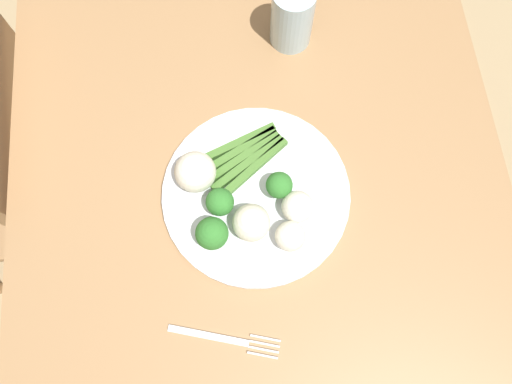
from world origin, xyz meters
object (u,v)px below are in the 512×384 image
object	(u,v)px
chair	(0,164)
broccoli_back	(279,185)
plate	(256,194)
cauliflower_left	(195,172)
broccoli_front_left	(212,234)
dining_table	(257,187)
asparagus_bundle	(244,157)
broccoli_near_center	(220,202)
cauliflower_back_right	(251,223)
cauliflower_edge	(290,236)
fork	(226,339)
water_glass	(292,17)
cauliflower_near_fork	(298,207)

from	to	relation	value
chair	broccoli_back	xyz separation A→B (m)	(0.20, 0.57, 0.28)
plate	cauliflower_left	distance (m)	0.10
broccoli_back	broccoli_front_left	size ratio (longest dim) A/B	0.84
dining_table	asparagus_bundle	bearing A→B (deg)	-106.68
broccoli_near_center	cauliflower_left	distance (m)	0.06
broccoli_near_center	cauliflower_back_right	bearing A→B (deg)	50.43
broccoli_front_left	cauliflower_back_right	distance (m)	0.06
asparagus_bundle	broccoli_near_center	xyz separation A→B (m)	(0.08, -0.04, 0.02)
cauliflower_edge	fork	size ratio (longest dim) A/B	0.28
cauliflower_back_right	cauliflower_left	size ratio (longest dim) A/B	0.90
asparagus_bundle	broccoli_back	size ratio (longest dim) A/B	2.98
chair	asparagus_bundle	world-z (taller)	chair
broccoli_back	water_glass	distance (m)	0.29
cauliflower_edge	chair	bearing A→B (deg)	-115.72
plate	cauliflower_near_fork	world-z (taller)	cauliflower_near_fork
cauliflower_edge	fork	distance (m)	0.18
chair	plate	world-z (taller)	chair
dining_table	plate	bearing A→B (deg)	-8.08
asparagus_bundle	cauliflower_back_right	bearing A→B (deg)	60.36
plate	water_glass	distance (m)	0.30
chair	fork	bearing A→B (deg)	45.04
dining_table	broccoli_near_center	bearing A→B (deg)	-41.70
chair	broccoli_near_center	bearing A→B (deg)	62.11
fork	broccoli_near_center	bearing A→B (deg)	103.39
cauliflower_left	broccoli_front_left	bearing A→B (deg)	10.38
cauliflower_edge	cauliflower_back_right	xyz separation A→B (m)	(-0.02, -0.06, 0.01)
cauliflower_back_right	broccoli_near_center	bearing A→B (deg)	-129.57
asparagus_bundle	cauliflower_left	distance (m)	0.08
cauliflower_near_fork	fork	distance (m)	0.22
broccoli_back	dining_table	bearing A→B (deg)	-152.79
chair	broccoli_near_center	xyz separation A→B (m)	(0.22, 0.48, 0.28)
plate	broccoli_front_left	distance (m)	0.11
chair	cauliflower_back_right	bearing A→B (deg)	60.64
broccoli_near_center	broccoli_back	bearing A→B (deg)	100.90
cauliflower_edge	cauliflower_back_right	size ratio (longest dim) A/B	0.81
broccoli_front_left	cauliflower_back_right	world-z (taller)	broccoli_front_left
broccoli_back	broccoli_near_center	bearing A→B (deg)	-79.10
broccoli_back	cauliflower_edge	distance (m)	0.08
chair	fork	world-z (taller)	chair
broccoli_back	cauliflower_back_right	world-z (taller)	cauliflower_back_right
cauliflower_left	dining_table	bearing A→B (deg)	101.90
cauliflower_back_right	water_glass	xyz separation A→B (m)	(-0.34, 0.10, 0.01)
chair	cauliflower_left	world-z (taller)	chair
dining_table	broccoli_back	world-z (taller)	broccoli_back
broccoli_near_center	cauliflower_edge	world-z (taller)	broccoli_near_center
plate	cauliflower_edge	xyz separation A→B (m)	(0.08, 0.04, 0.03)
broccoli_front_left	cauliflower_edge	size ratio (longest dim) A/B	1.30
fork	water_glass	xyz separation A→B (m)	(-0.50, 0.16, 0.06)
chair	water_glass	bearing A→B (deg)	94.57
cauliflower_back_right	cauliflower_near_fork	world-z (taller)	cauliflower_back_right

